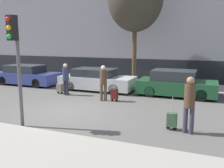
{
  "coord_description": "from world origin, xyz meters",
  "views": [
    {
      "loc": [
        5.57,
        -8.78,
        2.94
      ],
      "look_at": [
        1.3,
        1.8,
        0.95
      ],
      "focal_mm": 40.0,
      "sensor_mm": 36.0,
      "label": 1
    }
  ],
  "objects_px": {
    "trolley_left": "(60,88)",
    "pedestrian_left": "(66,77)",
    "parked_bicycle": "(77,74)",
    "parked_car_1": "(97,80)",
    "traffic_light": "(15,49)",
    "parked_car_0": "(27,75)",
    "parked_car_2": "(176,84)",
    "pedestrian_center": "(103,81)",
    "trolley_center": "(114,94)",
    "trolley_right": "(172,120)",
    "pedestrian_right": "(189,101)"
  },
  "relations": [
    {
      "from": "pedestrian_left",
      "to": "pedestrian_right",
      "type": "relative_size",
      "value": 0.94
    },
    {
      "from": "parked_car_0",
      "to": "parked_car_1",
      "type": "bearing_deg",
      "value": 0.54
    },
    {
      "from": "pedestrian_left",
      "to": "parked_bicycle",
      "type": "bearing_deg",
      "value": 132.2
    },
    {
      "from": "parked_car_2",
      "to": "trolley_right",
      "type": "bearing_deg",
      "value": -83.49
    },
    {
      "from": "parked_car_2",
      "to": "pedestrian_center",
      "type": "height_order",
      "value": "pedestrian_center"
    },
    {
      "from": "parked_car_1",
      "to": "traffic_light",
      "type": "bearing_deg",
      "value": -87.07
    },
    {
      "from": "pedestrian_left",
      "to": "trolley_right",
      "type": "xyz_separation_m",
      "value": [
        6.19,
        -3.32,
        -0.63
      ]
    },
    {
      "from": "pedestrian_center",
      "to": "parked_car_2",
      "type": "bearing_deg",
      "value": -155.76
    },
    {
      "from": "pedestrian_center",
      "to": "traffic_light",
      "type": "xyz_separation_m",
      "value": [
        -1.1,
        -4.57,
        1.66
      ]
    },
    {
      "from": "parked_car_0",
      "to": "trolley_center",
      "type": "height_order",
      "value": "parked_car_0"
    },
    {
      "from": "parked_car_2",
      "to": "traffic_light",
      "type": "height_order",
      "value": "traffic_light"
    },
    {
      "from": "pedestrian_left",
      "to": "parked_bicycle",
      "type": "distance_m",
      "value": 4.87
    },
    {
      "from": "parked_car_2",
      "to": "trolley_center",
      "type": "height_order",
      "value": "parked_car_2"
    },
    {
      "from": "pedestrian_right",
      "to": "parked_bicycle",
      "type": "height_order",
      "value": "pedestrian_right"
    },
    {
      "from": "parked_car_1",
      "to": "pedestrian_left",
      "type": "bearing_deg",
      "value": -117.33
    },
    {
      "from": "pedestrian_center",
      "to": "traffic_light",
      "type": "height_order",
      "value": "traffic_light"
    },
    {
      "from": "parked_car_0",
      "to": "pedestrian_left",
      "type": "xyz_separation_m",
      "value": [
        4.22,
        -1.83,
        0.35
      ]
    },
    {
      "from": "pedestrian_center",
      "to": "trolley_center",
      "type": "bearing_deg",
      "value": 179.94
    },
    {
      "from": "parked_bicycle",
      "to": "parked_car_2",
      "type": "bearing_deg",
      "value": -18.19
    },
    {
      "from": "trolley_center",
      "to": "traffic_light",
      "type": "xyz_separation_m",
      "value": [
        -1.64,
        -4.7,
        2.32
      ]
    },
    {
      "from": "parked_car_1",
      "to": "pedestrian_left",
      "type": "relative_size",
      "value": 2.56
    },
    {
      "from": "parked_car_0",
      "to": "parked_car_2",
      "type": "relative_size",
      "value": 1.07
    },
    {
      "from": "pedestrian_center",
      "to": "traffic_light",
      "type": "bearing_deg",
      "value": 62.57
    },
    {
      "from": "pedestrian_left",
      "to": "parked_bicycle",
      "type": "height_order",
      "value": "pedestrian_left"
    },
    {
      "from": "trolley_right",
      "to": "traffic_light",
      "type": "distance_m",
      "value": 5.65
    },
    {
      "from": "parked_car_2",
      "to": "pedestrian_right",
      "type": "bearing_deg",
      "value": -78.16
    },
    {
      "from": "parked_car_0",
      "to": "parked_car_2",
      "type": "xyz_separation_m",
      "value": [
        9.8,
        0.19,
        0.02
      ]
    },
    {
      "from": "trolley_left",
      "to": "trolley_center",
      "type": "bearing_deg",
      "value": -8.23
    },
    {
      "from": "pedestrian_left",
      "to": "parked_car_0",
      "type": "bearing_deg",
      "value": 176.13
    },
    {
      "from": "trolley_center",
      "to": "pedestrian_right",
      "type": "distance_m",
      "value": 4.94
    },
    {
      "from": "trolley_center",
      "to": "pedestrian_right",
      "type": "bearing_deg",
      "value": -39.66
    },
    {
      "from": "parked_car_0",
      "to": "pedestrian_center",
      "type": "distance_m",
      "value": 7.04
    },
    {
      "from": "parked_car_0",
      "to": "pedestrian_right",
      "type": "xyz_separation_m",
      "value": [
        10.95,
        -5.28,
        0.43
      ]
    },
    {
      "from": "parked_car_2",
      "to": "parked_bicycle",
      "type": "height_order",
      "value": "parked_car_2"
    },
    {
      "from": "parked_car_2",
      "to": "parked_bicycle",
      "type": "distance_m",
      "value": 7.83
    },
    {
      "from": "parked_car_2",
      "to": "pedestrian_right",
      "type": "relative_size",
      "value": 2.23
    },
    {
      "from": "parked_car_1",
      "to": "pedestrian_center",
      "type": "distance_m",
      "value": 2.78
    },
    {
      "from": "parked_car_1",
      "to": "trolley_right",
      "type": "distance_m",
      "value": 7.37
    },
    {
      "from": "pedestrian_left",
      "to": "trolley_left",
      "type": "distance_m",
      "value": 0.85
    },
    {
      "from": "trolley_left",
      "to": "pedestrian_left",
      "type": "bearing_deg",
      "value": -19.57
    },
    {
      "from": "parked_car_0",
      "to": "trolley_left",
      "type": "bearing_deg",
      "value": -24.04
    },
    {
      "from": "parked_car_1",
      "to": "trolley_right",
      "type": "relative_size",
      "value": 3.95
    },
    {
      "from": "parked_car_0",
      "to": "parked_bicycle",
      "type": "relative_size",
      "value": 2.47
    },
    {
      "from": "parked_car_0",
      "to": "pedestrian_right",
      "type": "distance_m",
      "value": 12.16
    },
    {
      "from": "trolley_center",
      "to": "trolley_right",
      "type": "distance_m",
      "value": 4.41
    },
    {
      "from": "parked_bicycle",
      "to": "pedestrian_right",
      "type": "bearing_deg",
      "value": -42.66
    },
    {
      "from": "trolley_center",
      "to": "parked_car_2",
      "type": "bearing_deg",
      "value": 41.81
    },
    {
      "from": "parked_car_1",
      "to": "trolley_center",
      "type": "relative_size",
      "value": 3.92
    },
    {
      "from": "pedestrian_center",
      "to": "trolley_center",
      "type": "height_order",
      "value": "pedestrian_center"
    },
    {
      "from": "parked_car_1",
      "to": "trolley_center",
      "type": "height_order",
      "value": "parked_car_1"
    }
  ]
}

